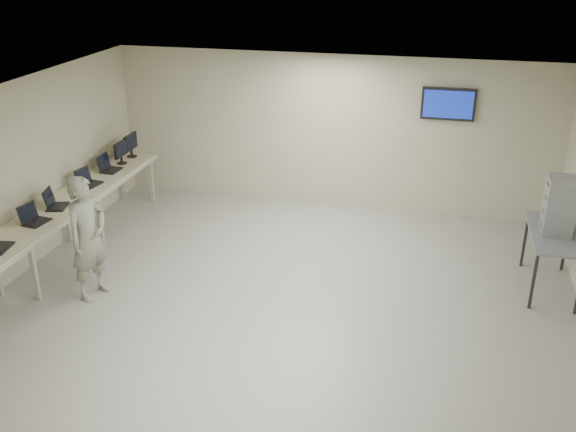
# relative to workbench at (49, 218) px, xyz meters

# --- Properties ---
(room) EXTENTS (8.01, 7.01, 2.81)m
(room) POSITION_rel_workbench_xyz_m (3.62, 0.06, 0.58)
(room) COLOR #9C9C8E
(room) RESTS_ON ground
(workbench) EXTENTS (0.76, 6.00, 0.90)m
(workbench) POSITION_rel_workbench_xyz_m (0.00, 0.00, 0.00)
(workbench) COLOR #C9BB88
(workbench) RESTS_ON ground
(laptop_1) EXTENTS (0.34, 0.39, 0.28)m
(laptop_1) POSITION_rel_workbench_xyz_m (-0.02, -0.33, 0.15)
(laptop_1) COLOR black
(laptop_1) RESTS_ON workbench
(laptop_2) EXTENTS (0.38, 0.42, 0.28)m
(laptop_2) POSITION_rel_workbench_xyz_m (-0.05, 0.25, 0.15)
(laptop_2) COLOR black
(laptop_2) RESTS_ON workbench
(laptop_3) EXTENTS (0.35, 0.40, 0.28)m
(laptop_3) POSITION_rel_workbench_xyz_m (-0.05, 1.23, 0.15)
(laptop_3) COLOR black
(laptop_3) RESTS_ON workbench
(laptop_4) EXTENTS (0.32, 0.38, 0.29)m
(laptop_4) POSITION_rel_workbench_xyz_m (-0.07, 1.94, 0.15)
(laptop_4) COLOR black
(laptop_4) RESTS_ON workbench
(monitor_near) EXTENTS (0.18, 0.41, 0.40)m
(monitor_near) POSITION_rel_workbench_xyz_m (-0.01, 2.35, 0.32)
(monitor_near) COLOR black
(monitor_near) RESTS_ON workbench
(monitor_far) EXTENTS (0.19, 0.44, 0.43)m
(monitor_far) POSITION_rel_workbench_xyz_m (-0.01, 2.75, 0.33)
(monitor_far) COLOR black
(monitor_far) RESTS_ON workbench
(soldier) EXTENTS (0.57, 0.73, 1.77)m
(soldier) POSITION_rel_workbench_xyz_m (0.98, -0.58, 0.06)
(soldier) COLOR slate
(soldier) RESTS_ON ground
(side_table) EXTENTS (0.68, 1.46, 0.88)m
(side_table) POSITION_rel_workbench_xyz_m (7.19, 1.12, -0.02)
(side_table) COLOR slate
(side_table) RESTS_ON ground
(storage_bins) EXTENTS (0.38, 0.42, 0.81)m
(storage_bins) POSITION_rel_workbench_xyz_m (7.17, 1.12, 0.45)
(storage_bins) COLOR #A5A9B1
(storage_bins) RESTS_ON side_table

